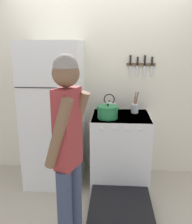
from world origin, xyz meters
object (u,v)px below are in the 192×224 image
Objects in this scene: utensil_jar at (135,108)px; person at (68,150)px; stove_range at (120,151)px; dutch_oven_pot at (108,112)px; refrigerator at (54,115)px; tea_kettle at (109,107)px.

person reaches higher than utensil_jar.
utensil_jar is (0.19, 0.18, 0.54)m from stove_range.
person is (-0.45, -1.22, 0.53)m from stove_range.
refrigerator is at bearing 168.95° from dutch_oven_pot.
stove_range is 0.60m from utensil_jar.
refrigerator is 1.33m from person.
tea_kettle is (0.71, 0.14, 0.08)m from refrigerator.
stove_range is 0.58m from dutch_oven_pot.
person is (-0.29, -1.12, -0.02)m from dutch_oven_pot.
stove_range is at bearing -0.57° from person.
dutch_oven_pot is (-0.17, -0.10, 0.55)m from stove_range.
stove_range is 0.60m from tea_kettle.
utensil_jar is at bearing -4.68° from person.
refrigerator is at bearing 37.97° from person.
utensil_jar is (1.05, 0.14, 0.07)m from refrigerator.
person reaches higher than tea_kettle.
dutch_oven_pot is at bearing 5.47° from person.
person reaches higher than stove_range.
dutch_oven_pot is 1.16m from person.
refrigerator is 6.68× the size of utensil_jar.
refrigerator is 1.06× the size of person.
dutch_oven_pot is at bearing -141.38° from utensil_jar.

